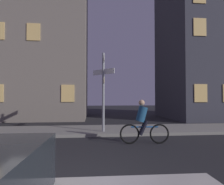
# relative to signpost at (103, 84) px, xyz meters

# --- Properties ---
(sidewalk_kerb) EXTENTS (40.00, 2.78, 0.14)m
(sidewalk_kerb) POSITION_rel_signpost_xyz_m (-1.16, 0.78, -2.24)
(sidewalk_kerb) COLOR gray
(sidewalk_kerb) RESTS_ON ground_plane
(signpost) EXTENTS (0.94, 1.49, 3.62)m
(signpost) POSITION_rel_signpost_xyz_m (0.00, 0.00, 0.00)
(signpost) COLOR gray
(signpost) RESTS_ON sidewalk_kerb
(cyclist) EXTENTS (1.82, 0.35, 1.61)m
(cyclist) POSITION_rel_signpost_xyz_m (1.35, -1.96, -1.56)
(cyclist) COLOR black
(cyclist) RESTS_ON ground_plane
(building_left_block) EXTENTS (11.80, 7.42, 15.73)m
(building_left_block) POSITION_rel_signpost_xyz_m (-6.92, 8.55, 5.56)
(building_left_block) COLOR slate
(building_left_block) RESTS_ON ground_plane
(building_right_block) EXTENTS (10.12, 6.42, 16.30)m
(building_right_block) POSITION_rel_signpost_xyz_m (10.71, 6.49, 5.84)
(building_right_block) COLOR #383842
(building_right_block) RESTS_ON ground_plane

